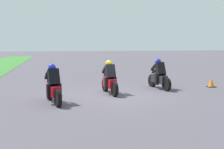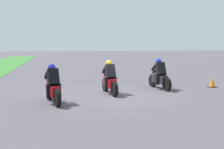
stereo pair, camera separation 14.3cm
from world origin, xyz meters
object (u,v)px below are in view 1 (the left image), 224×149
Objects in this scene: rider_lane_c at (53,87)px; rider_lane_b at (110,80)px; traffic_cone at (211,83)px; rider_lane_a at (159,76)px.

rider_lane_b is at bearing -70.81° from rider_lane_c.
traffic_cone is (2.49, -8.00, -0.39)m from rider_lane_c.
rider_lane_b is 2.94m from rider_lane_c.
rider_lane_b is (-0.87, 2.66, 0.00)m from rider_lane_a.
traffic_cone is at bearing -99.83° from rider_lane_a.
rider_lane_b is at bearing 99.22° from traffic_cone.
rider_lane_a is at bearing -77.99° from rider_lane_c.
traffic_cone is at bearing -86.36° from rider_lane_c.
rider_lane_c is (-1.60, 2.47, 0.00)m from rider_lane_b.
rider_lane_c is at bearing 105.41° from rider_lane_a.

